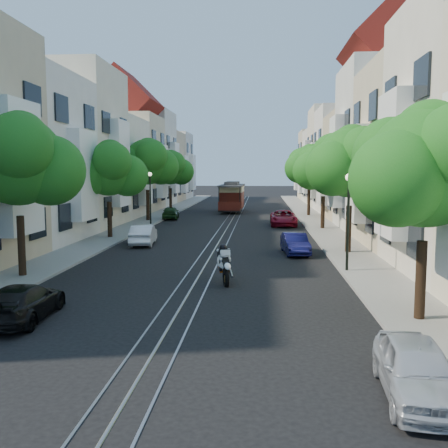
% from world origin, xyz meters
% --- Properties ---
extents(ground, '(200.00, 200.00, 0.00)m').
position_xyz_m(ground, '(0.00, 28.00, 0.00)').
color(ground, black).
rests_on(ground, ground).
extents(sidewalk_east, '(2.50, 80.00, 0.12)m').
position_xyz_m(sidewalk_east, '(7.25, 28.00, 0.06)').
color(sidewalk_east, gray).
rests_on(sidewalk_east, ground).
extents(sidewalk_west, '(2.50, 80.00, 0.12)m').
position_xyz_m(sidewalk_west, '(-7.25, 28.00, 0.06)').
color(sidewalk_west, gray).
rests_on(sidewalk_west, ground).
extents(rail_left, '(0.06, 80.00, 0.02)m').
position_xyz_m(rail_left, '(-0.55, 28.00, 0.01)').
color(rail_left, gray).
rests_on(rail_left, ground).
extents(rail_slot, '(0.06, 80.00, 0.02)m').
position_xyz_m(rail_slot, '(0.00, 28.00, 0.01)').
color(rail_slot, gray).
rests_on(rail_slot, ground).
extents(rail_right, '(0.06, 80.00, 0.02)m').
position_xyz_m(rail_right, '(0.55, 28.00, 0.01)').
color(rail_right, gray).
rests_on(rail_right, ground).
extents(lane_line, '(0.08, 80.00, 0.01)m').
position_xyz_m(lane_line, '(0.00, 28.00, 0.00)').
color(lane_line, tan).
rests_on(lane_line, ground).
extents(townhouses_east, '(7.75, 72.00, 12.00)m').
position_xyz_m(townhouses_east, '(11.87, 27.91, 5.18)').
color(townhouses_east, beige).
rests_on(townhouses_east, ground).
extents(townhouses_west, '(7.75, 72.00, 11.76)m').
position_xyz_m(townhouses_west, '(-11.87, 27.91, 5.08)').
color(townhouses_west, silver).
rests_on(townhouses_west, ground).
extents(tree_e_a, '(4.72, 3.87, 6.27)m').
position_xyz_m(tree_e_a, '(7.26, -3.02, 4.40)').
color(tree_e_a, black).
rests_on(tree_e_a, ground).
extents(tree_e_b, '(4.93, 4.08, 6.68)m').
position_xyz_m(tree_e_b, '(7.26, 8.98, 4.73)').
color(tree_e_b, black).
rests_on(tree_e_b, ground).
extents(tree_e_c, '(4.84, 3.99, 6.52)m').
position_xyz_m(tree_e_c, '(7.26, 19.98, 4.60)').
color(tree_e_c, black).
rests_on(tree_e_c, ground).
extents(tree_e_d, '(5.01, 4.16, 6.85)m').
position_xyz_m(tree_e_d, '(7.26, 30.98, 4.87)').
color(tree_e_d, black).
rests_on(tree_e_d, ground).
extents(tree_w_a, '(4.93, 4.08, 6.68)m').
position_xyz_m(tree_w_a, '(-7.14, 1.98, 4.73)').
color(tree_w_a, black).
rests_on(tree_w_a, ground).
extents(tree_w_b, '(4.72, 3.87, 6.27)m').
position_xyz_m(tree_w_b, '(-7.14, 13.98, 4.40)').
color(tree_w_b, black).
rests_on(tree_w_b, ground).
extents(tree_w_c, '(5.13, 4.28, 7.09)m').
position_xyz_m(tree_w_c, '(-7.14, 24.98, 5.07)').
color(tree_w_c, black).
rests_on(tree_w_c, ground).
extents(tree_w_d, '(4.84, 3.99, 6.52)m').
position_xyz_m(tree_w_d, '(-7.14, 35.98, 4.60)').
color(tree_w_d, black).
rests_on(tree_w_d, ground).
extents(lamp_east, '(0.32, 0.32, 4.16)m').
position_xyz_m(lamp_east, '(6.30, 4.00, 2.85)').
color(lamp_east, black).
rests_on(lamp_east, ground).
extents(lamp_west, '(0.32, 0.32, 4.16)m').
position_xyz_m(lamp_west, '(-6.30, 22.00, 2.85)').
color(lamp_west, black).
rests_on(lamp_west, ground).
extents(sportbike_rider, '(0.73, 2.29, 1.59)m').
position_xyz_m(sportbike_rider, '(1.13, 1.75, 0.82)').
color(sportbike_rider, black).
rests_on(sportbike_rider, ground).
extents(cable_car, '(2.54, 7.70, 2.94)m').
position_xyz_m(cable_car, '(-0.50, 35.79, 1.74)').
color(cable_car, black).
rests_on(cable_car, ground).
extents(parked_car_e_near, '(1.59, 3.45, 1.14)m').
position_xyz_m(parked_car_e_near, '(5.60, -8.00, 0.57)').
color(parked_car_e_near, '#B0B5BD').
rests_on(parked_car_e_near, ground).
extents(parked_car_e_mid, '(1.48, 3.46, 1.11)m').
position_xyz_m(parked_car_e_mid, '(4.40, 8.79, 0.55)').
color(parked_car_e_mid, '#0C0D3F').
rests_on(parked_car_e_mid, ground).
extents(parked_car_e_far, '(2.06, 4.46, 1.24)m').
position_xyz_m(parked_car_e_far, '(4.40, 22.49, 0.62)').
color(parked_car_e_far, maroon).
rests_on(parked_car_e_far, ground).
extents(parked_car_w_near, '(1.71, 3.83, 1.09)m').
position_xyz_m(parked_car_w_near, '(-4.40, -3.68, 0.55)').
color(parked_car_w_near, black).
rests_on(parked_car_w_near, ground).
extents(parked_car_w_mid, '(1.65, 3.76, 1.20)m').
position_xyz_m(parked_car_w_mid, '(-4.40, 11.51, 0.60)').
color(parked_car_w_mid, white).
rests_on(parked_car_w_mid, ground).
extents(parked_car_w_far, '(1.72, 3.57, 1.18)m').
position_xyz_m(parked_car_w_far, '(-5.60, 27.15, 0.59)').
color(parked_car_w_far, '#173515').
rests_on(parked_car_w_far, ground).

